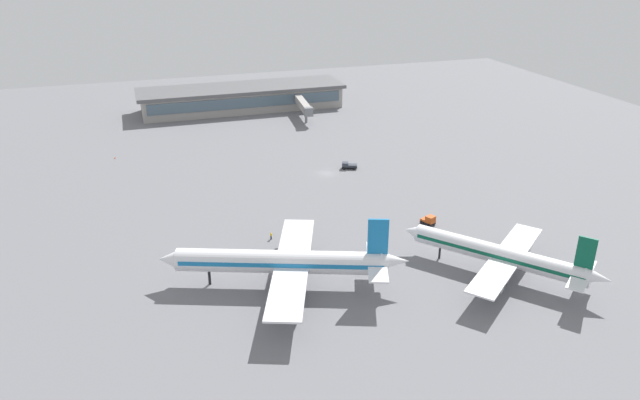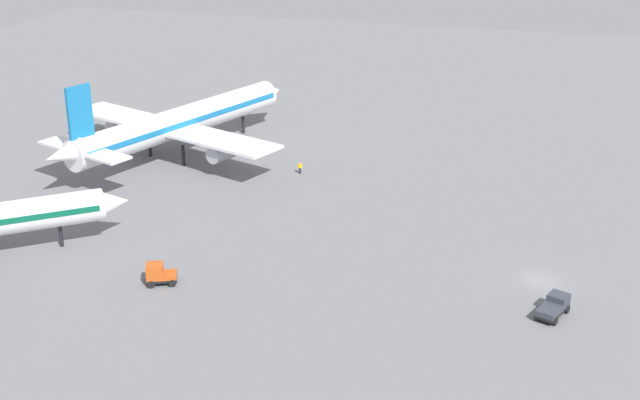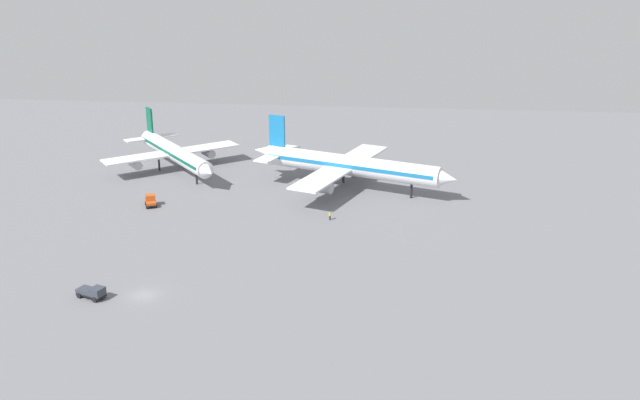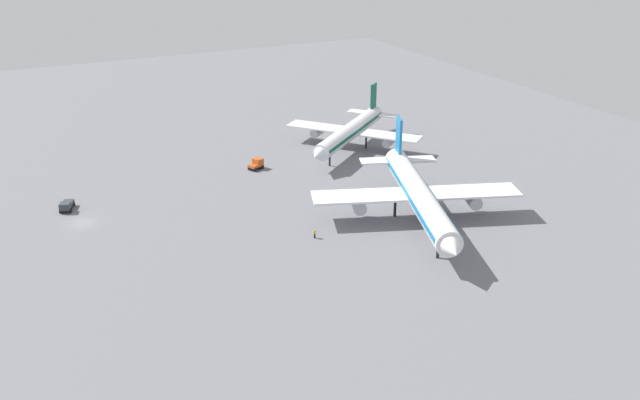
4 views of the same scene
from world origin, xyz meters
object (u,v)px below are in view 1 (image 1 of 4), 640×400
at_px(pushback_tractor, 349,165).
at_px(ground_crew_worker, 271,236).
at_px(safety_cone_near_gate, 115,158).
at_px(airplane_taxiing, 501,255).
at_px(airplane_at_gate, 284,262).
at_px(baggage_tug, 429,220).

xyz_separation_m(pushback_tractor, ground_crew_worker, (32.24, 36.97, -0.12)).
bearing_deg(safety_cone_near_gate, pushback_tractor, 155.27).
height_order(pushback_tractor, ground_crew_worker, pushback_tractor).
xyz_separation_m(airplane_taxiing, pushback_tractor, (7.49, -66.06, -3.59)).
bearing_deg(airplane_taxiing, airplane_at_gate, 38.39).
bearing_deg(pushback_tractor, airplane_at_gate, 79.62).
relative_size(pushback_tractor, safety_cone_near_gate, 7.98).
xyz_separation_m(airplane_at_gate, pushback_tractor, (-34.31, -56.95, -4.37)).
height_order(ground_crew_worker, safety_cone_near_gate, ground_crew_worker).
bearing_deg(baggage_tug, airplane_at_gate, -92.07).
distance_m(baggage_tug, ground_crew_worker, 37.42).
bearing_deg(pushback_tractor, ground_crew_worker, 69.59).
distance_m(pushback_tractor, ground_crew_worker, 49.06).
bearing_deg(ground_crew_worker, baggage_tug, 153.78).
bearing_deg(baggage_tug, pushback_tractor, 162.76).
distance_m(ground_crew_worker, safety_cone_near_gate, 74.72).
distance_m(airplane_at_gate, baggage_tug, 42.57).
height_order(baggage_tug, ground_crew_worker, baggage_tug).
height_order(pushback_tractor, baggage_tug, baggage_tug).
distance_m(airplane_at_gate, pushback_tractor, 66.63).
bearing_deg(airplane_at_gate, baggage_tug, -137.72).
bearing_deg(pushback_tractor, safety_cone_near_gate, -4.05).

